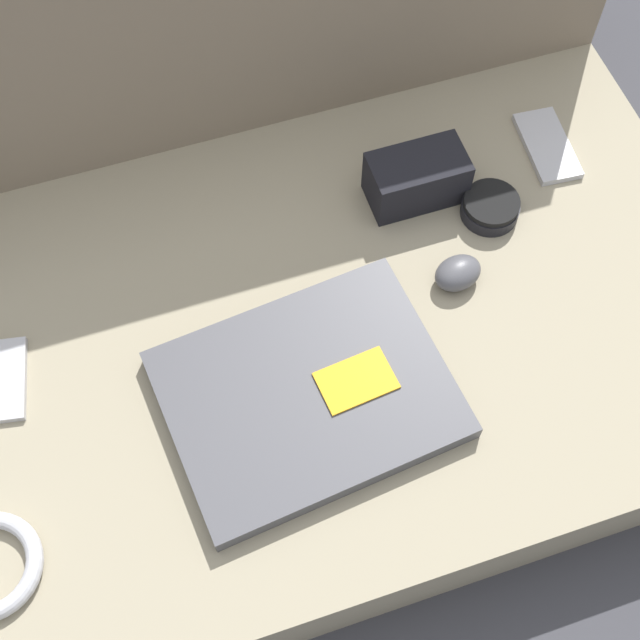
% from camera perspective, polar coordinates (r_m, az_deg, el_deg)
% --- Properties ---
extents(ground_plane, '(8.00, 8.00, 0.00)m').
position_cam_1_polar(ground_plane, '(1.24, 0.00, -3.12)').
color(ground_plane, '#38383D').
extents(couch_seat, '(1.10, 0.67, 0.12)m').
position_cam_1_polar(couch_seat, '(1.18, 0.00, -1.86)').
color(couch_seat, gray).
rests_on(couch_seat, ground_plane).
extents(couch_backrest, '(1.10, 0.20, 0.50)m').
position_cam_1_polar(couch_backrest, '(1.29, -6.44, 18.91)').
color(couch_backrest, '#7F705B').
rests_on(couch_backrest, ground_plane).
extents(laptop, '(0.36, 0.29, 0.03)m').
position_cam_1_polar(laptop, '(1.08, -0.79, -4.78)').
color(laptop, '#47474C').
rests_on(laptop, couch_seat).
extents(computer_mouse, '(0.07, 0.06, 0.04)m').
position_cam_1_polar(computer_mouse, '(1.16, 8.81, 2.99)').
color(computer_mouse, '#4C4C51').
rests_on(computer_mouse, couch_seat).
extents(speaker_puck, '(0.08, 0.08, 0.03)m').
position_cam_1_polar(speaker_puck, '(1.23, 10.85, 7.10)').
color(speaker_puck, black).
rests_on(speaker_puck, couch_seat).
extents(phone_silver, '(0.07, 0.13, 0.01)m').
position_cam_1_polar(phone_silver, '(1.32, 14.33, 10.75)').
color(phone_silver, '#B7B7BC').
rests_on(phone_silver, couch_seat).
extents(camera_pouch, '(0.13, 0.07, 0.07)m').
position_cam_1_polar(camera_pouch, '(1.22, 6.20, 9.02)').
color(camera_pouch, black).
rests_on(camera_pouch, couch_seat).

